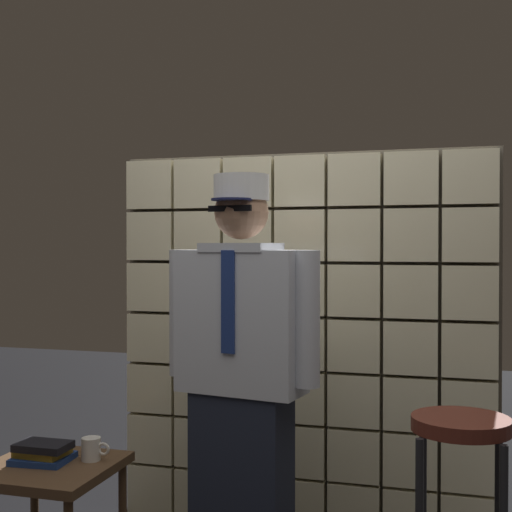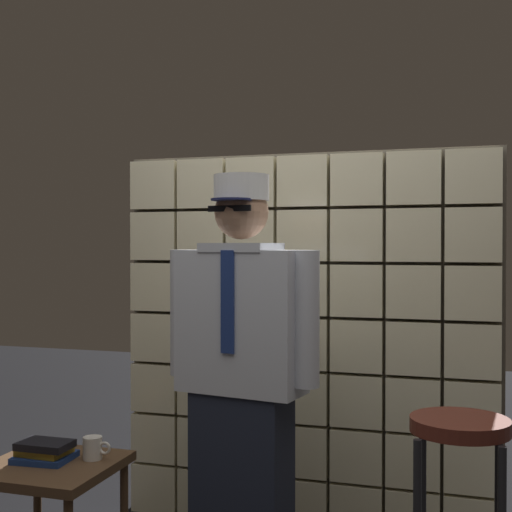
{
  "view_description": "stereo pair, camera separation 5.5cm",
  "coord_description": "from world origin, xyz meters",
  "px_view_note": "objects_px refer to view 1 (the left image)",
  "views": [
    {
      "loc": [
        0.73,
        -2.15,
        1.4
      ],
      "look_at": [
        -0.04,
        0.51,
        1.36
      ],
      "focal_mm": 48.66,
      "sensor_mm": 36.0,
      "label": 1
    },
    {
      "loc": [
        0.78,
        -2.14,
        1.4
      ],
      "look_at": [
        -0.04,
        0.51,
        1.36
      ],
      "focal_mm": 48.66,
      "sensor_mm": 36.0,
      "label": 2
    }
  ],
  "objects_px": {
    "bar_stool": "(461,477)",
    "coffee_mug": "(92,449)",
    "standing_person": "(241,375)",
    "book_stack": "(43,453)",
    "side_table": "(50,480)"
  },
  "relations": [
    {
      "from": "side_table",
      "to": "book_stack",
      "type": "relative_size",
      "value": 2.15
    },
    {
      "from": "side_table",
      "to": "bar_stool",
      "type": "bearing_deg",
      "value": -0.43
    },
    {
      "from": "side_table",
      "to": "book_stack",
      "type": "distance_m",
      "value": 0.11
    },
    {
      "from": "standing_person",
      "to": "bar_stool",
      "type": "distance_m",
      "value": 0.91
    },
    {
      "from": "bar_stool",
      "to": "coffee_mug",
      "type": "bearing_deg",
      "value": 175.94
    },
    {
      "from": "standing_person",
      "to": "coffee_mug",
      "type": "height_order",
      "value": "standing_person"
    },
    {
      "from": "bar_stool",
      "to": "side_table",
      "type": "xyz_separation_m",
      "value": [
        -1.63,
        0.01,
        -0.17
      ]
    },
    {
      "from": "coffee_mug",
      "to": "book_stack",
      "type": "bearing_deg",
      "value": -156.99
    },
    {
      "from": "standing_person",
      "to": "coffee_mug",
      "type": "distance_m",
      "value": 0.72
    },
    {
      "from": "standing_person",
      "to": "book_stack",
      "type": "height_order",
      "value": "standing_person"
    },
    {
      "from": "bar_stool",
      "to": "side_table",
      "type": "relative_size",
      "value": 1.55
    },
    {
      "from": "book_stack",
      "to": "coffee_mug",
      "type": "distance_m",
      "value": 0.2
    },
    {
      "from": "standing_person",
      "to": "coffee_mug",
      "type": "xyz_separation_m",
      "value": [
        -0.64,
        -0.07,
        -0.33
      ]
    },
    {
      "from": "bar_stool",
      "to": "side_table",
      "type": "distance_m",
      "value": 1.64
    },
    {
      "from": "book_stack",
      "to": "coffee_mug",
      "type": "relative_size",
      "value": 1.92
    }
  ]
}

